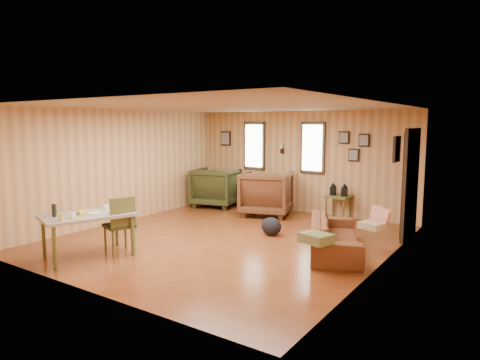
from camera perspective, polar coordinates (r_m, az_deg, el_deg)
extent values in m
cube|color=brown|center=(7.93, -1.64, -7.93)|extent=(5.50, 6.00, 0.02)
cube|color=#997C5B|center=(7.65, -1.71, 9.82)|extent=(5.50, 6.00, 0.02)
cube|color=tan|center=(10.28, 8.21, 2.39)|extent=(5.50, 0.02, 2.40)
cube|color=tan|center=(5.57, -20.13, -2.24)|extent=(5.50, 0.02, 2.40)
cube|color=tan|center=(9.57, -15.20, 1.84)|extent=(0.02, 6.00, 2.40)
cube|color=tan|center=(6.49, 18.48, -0.84)|extent=(0.02, 6.00, 2.40)
cube|color=black|center=(10.85, 1.95, 4.58)|extent=(0.60, 0.05, 1.20)
cube|color=#E0F2D1|center=(10.82, 1.84, 4.57)|extent=(0.48, 0.04, 1.06)
cube|color=black|center=(10.09, 9.68, 4.26)|extent=(0.60, 0.05, 1.20)
cube|color=#E0F2D1|center=(10.05, 9.59, 4.25)|extent=(0.48, 0.04, 1.06)
cube|color=black|center=(10.44, 5.62, 3.88)|extent=(0.07, 0.05, 0.12)
cylinder|color=silver|center=(10.38, 5.47, 4.58)|extent=(0.07, 0.07, 0.14)
cube|color=black|center=(8.41, 21.79, -0.56)|extent=(0.06, 1.00, 2.05)
cube|color=black|center=(8.42, 21.53, -0.53)|extent=(0.04, 0.82, 1.90)
cube|color=black|center=(9.79, 13.72, 5.53)|extent=(0.24, 0.04, 0.28)
cube|color=#9E998C|center=(9.76, 13.66, 5.52)|extent=(0.19, 0.02, 0.22)
cube|color=black|center=(9.65, 16.23, 5.12)|extent=(0.24, 0.04, 0.28)
cube|color=#9E998C|center=(9.62, 16.17, 5.11)|extent=(0.19, 0.02, 0.22)
cube|color=black|center=(9.73, 14.92, 3.24)|extent=(0.24, 0.04, 0.28)
cube|color=#9E998C|center=(9.71, 14.87, 3.23)|extent=(0.19, 0.02, 0.22)
cube|color=black|center=(11.35, -1.91, 5.56)|extent=(0.30, 0.04, 0.38)
cube|color=#9E998C|center=(11.33, -2.00, 5.56)|extent=(0.24, 0.02, 0.31)
cube|color=black|center=(7.27, 20.17, 3.90)|extent=(0.04, 0.34, 0.42)
cube|color=#9E998C|center=(7.28, 19.94, 3.91)|extent=(0.02, 0.27, 0.34)
imported|color=brown|center=(7.20, 12.54, -6.50)|extent=(1.31, 2.01, 0.76)
imported|color=#542E19|center=(9.87, 3.54, -1.49)|extent=(1.36, 1.31, 1.12)
imported|color=#2F3417|center=(10.94, -3.21, -0.73)|extent=(1.26, 1.22, 1.08)
cube|color=brown|center=(11.12, 0.43, -0.45)|extent=(0.67, 0.63, 0.04)
cube|color=brown|center=(11.18, 0.43, -2.38)|extent=(0.60, 0.57, 0.03)
cylinder|color=brown|center=(11.20, -1.17, -1.88)|extent=(0.05, 0.05, 0.55)
cylinder|color=brown|center=(10.85, 0.49, -2.18)|extent=(0.05, 0.05, 0.55)
cylinder|color=brown|center=(11.47, 0.37, -1.66)|extent=(0.05, 0.05, 0.55)
cylinder|color=brown|center=(11.13, 2.03, -1.94)|extent=(0.05, 0.05, 0.55)
cube|color=brown|center=(11.20, 0.00, 0.06)|extent=(0.10, 0.04, 0.13)
cube|color=brown|center=(11.03, 0.79, -0.08)|extent=(0.09, 0.04, 0.12)
cube|color=brown|center=(9.68, 13.00, -2.16)|extent=(0.52, 0.52, 0.04)
cylinder|color=brown|center=(9.62, 11.38, -3.72)|extent=(0.04, 0.04, 0.51)
cylinder|color=brown|center=(9.47, 13.63, -3.96)|extent=(0.04, 0.04, 0.51)
cylinder|color=brown|center=(9.99, 12.32, -3.33)|extent=(0.04, 0.04, 0.51)
cylinder|color=brown|center=(9.84, 14.51, -3.56)|extent=(0.04, 0.04, 0.51)
cube|color=black|center=(9.71, 12.30, -1.44)|extent=(0.11, 0.11, 0.18)
cone|color=black|center=(9.69, 12.32, -0.61)|extent=(0.16, 0.16, 0.10)
cube|color=black|center=(9.62, 13.75, -1.57)|extent=(0.11, 0.11, 0.18)
cone|color=black|center=(9.60, 13.78, -0.73)|extent=(0.16, 0.16, 0.10)
cube|color=maroon|center=(8.75, 11.31, -5.80)|extent=(0.36, 0.31, 0.22)
ellipsoid|color=black|center=(8.15, 4.19, -6.19)|extent=(0.45, 0.36, 0.35)
cube|color=#525831|center=(6.22, 10.12, -7.63)|extent=(0.50, 0.45, 0.14)
cube|color=red|center=(7.43, 18.18, -4.69)|extent=(0.39, 0.20, 0.37)
cube|color=tan|center=(7.23, 17.12, -5.83)|extent=(0.42, 0.37, 0.11)
cube|color=gray|center=(7.15, -19.66, -4.48)|extent=(1.22, 1.55, 0.05)
cylinder|color=brown|center=(7.41, -24.71, -7.04)|extent=(0.07, 0.07, 0.65)
cylinder|color=brown|center=(6.76, -23.48, -8.33)|extent=(0.07, 0.07, 0.65)
cylinder|color=brown|center=(7.72, -16.11, -6.08)|extent=(0.07, 0.07, 0.65)
cylinder|color=brown|center=(7.10, -14.15, -7.20)|extent=(0.07, 0.07, 0.65)
cylinder|color=white|center=(6.91, -21.44, -4.43)|extent=(0.09, 0.09, 0.08)
cylinder|color=white|center=(7.43, -17.46, -3.45)|extent=(0.09, 0.09, 0.08)
cube|color=#225F25|center=(7.25, -23.53, -3.64)|extent=(0.08, 0.08, 0.17)
cylinder|color=black|center=(7.10, -23.56, -3.75)|extent=(0.07, 0.07, 0.20)
cylinder|color=gold|center=(6.80, -22.76, -4.57)|extent=(0.08, 0.08, 0.11)
cylinder|color=white|center=(7.13, -18.87, -4.22)|extent=(0.23, 0.23, 0.02)
cube|color=yellow|center=(7.16, -20.48, -4.10)|extent=(0.18, 0.12, 0.05)
cube|color=#2F3417|center=(7.25, -15.83, -5.87)|extent=(0.54, 0.54, 0.05)
cube|color=brown|center=(7.03, -15.35, -4.14)|extent=(0.17, 0.40, 0.47)
cylinder|color=brown|center=(7.40, -17.52, -7.52)|extent=(0.05, 0.05, 0.45)
cylinder|color=brown|center=(7.09, -16.56, -8.15)|extent=(0.05, 0.05, 0.45)
cylinder|color=brown|center=(7.52, -15.01, -7.20)|extent=(0.05, 0.05, 0.45)
cylinder|color=brown|center=(7.21, -13.96, -7.79)|extent=(0.05, 0.05, 0.45)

